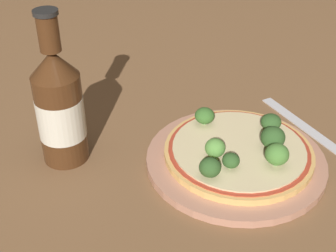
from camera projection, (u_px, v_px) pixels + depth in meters
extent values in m
plane|color=brown|center=(242.00, 164.00, 0.69)|extent=(3.00, 3.00, 0.00)
cylinder|color=tan|center=(235.00, 160.00, 0.69)|extent=(0.26, 0.26, 0.01)
cylinder|color=tan|center=(237.00, 153.00, 0.69)|extent=(0.22, 0.22, 0.01)
cylinder|color=#A83823|center=(238.00, 150.00, 0.68)|extent=(0.21, 0.21, 0.00)
cylinder|color=beige|center=(238.00, 149.00, 0.68)|extent=(0.20, 0.20, 0.00)
cylinder|color=#6B8E51|center=(269.00, 127.00, 0.72)|extent=(0.01, 0.01, 0.01)
ellipsoid|color=#2D5123|center=(270.00, 122.00, 0.72)|extent=(0.03, 0.03, 0.02)
cylinder|color=#6B8E51|center=(230.00, 166.00, 0.64)|extent=(0.01, 0.01, 0.01)
ellipsoid|color=#2D5123|center=(231.00, 160.00, 0.64)|extent=(0.02, 0.02, 0.02)
cylinder|color=#6B8E51|center=(204.00, 121.00, 0.73)|extent=(0.01, 0.01, 0.01)
ellipsoid|color=#386628|center=(205.00, 116.00, 0.73)|extent=(0.03, 0.03, 0.02)
cylinder|color=#6B8E51|center=(215.00, 155.00, 0.66)|extent=(0.01, 0.01, 0.01)
ellipsoid|color=#568E3D|center=(215.00, 148.00, 0.65)|extent=(0.03, 0.03, 0.03)
cylinder|color=#6B8E51|center=(272.00, 145.00, 0.68)|extent=(0.01, 0.01, 0.01)
ellipsoid|color=#2D5123|center=(273.00, 137.00, 0.67)|extent=(0.04, 0.04, 0.03)
cylinder|color=#6B8E51|center=(207.00, 173.00, 0.63)|extent=(0.01, 0.01, 0.01)
ellipsoid|color=#2D5123|center=(208.00, 166.00, 0.62)|extent=(0.03, 0.03, 0.03)
cylinder|color=#6B8E51|center=(275.00, 163.00, 0.65)|extent=(0.01, 0.01, 0.01)
ellipsoid|color=#477A33|center=(276.00, 155.00, 0.64)|extent=(0.03, 0.03, 0.03)
cylinder|color=#472814|center=(61.00, 118.00, 0.67)|extent=(0.07, 0.07, 0.14)
cylinder|color=beige|center=(61.00, 117.00, 0.67)|extent=(0.07, 0.07, 0.06)
cone|color=#472814|center=(53.00, 63.00, 0.62)|extent=(0.07, 0.07, 0.04)
cylinder|color=#472814|center=(48.00, 33.00, 0.60)|extent=(0.03, 0.03, 0.05)
cylinder|color=black|center=(45.00, 12.00, 0.58)|extent=(0.03, 0.03, 0.01)
cube|color=silver|center=(303.00, 125.00, 0.78)|extent=(0.08, 0.19, 0.00)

